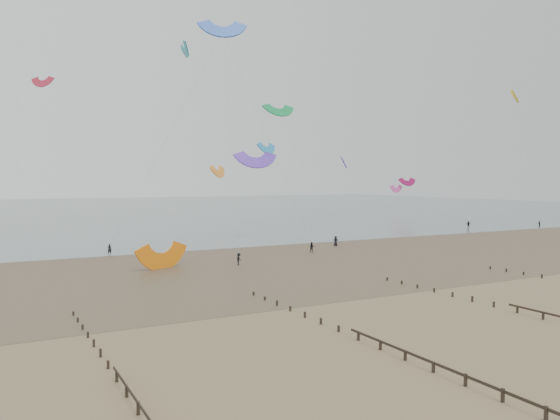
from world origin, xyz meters
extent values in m
plane|color=brown|center=(0.00, 0.00, 0.00)|extent=(500.00, 500.00, 0.00)
plane|color=#475654|center=(0.00, 200.00, 0.03)|extent=(500.00, 500.00, 0.00)
plane|color=#473A28|center=(0.00, 35.00, 0.01)|extent=(500.00, 500.00, 0.00)
ellipsoid|color=slate|center=(-18.00, 22.00, 0.01)|extent=(23.60, 14.36, 0.01)
ellipsoid|color=slate|center=(12.00, 38.00, 0.01)|extent=(33.64, 18.32, 0.01)
ellipsoid|color=slate|center=(45.00, 30.00, 0.01)|extent=(19.65, 13.67, 0.01)
cube|color=black|center=(-32.00, -11.68, 0.31)|extent=(0.16, 0.16, 0.71)
cube|color=black|center=(-32.00, -9.05, 0.29)|extent=(0.16, 0.16, 0.68)
cube|color=black|center=(-32.00, -6.42, 0.28)|extent=(0.16, 0.16, 0.65)
cube|color=black|center=(-32.00, -3.79, 0.26)|extent=(0.16, 0.16, 0.62)
cube|color=black|center=(-32.00, -1.16, 0.25)|extent=(0.16, 0.16, 0.59)
cube|color=black|center=(-32.00, 1.47, 0.23)|extent=(0.16, 0.16, 0.57)
cube|color=black|center=(-32.00, 4.11, 0.22)|extent=(0.16, 0.16, 0.54)
cube|color=black|center=(-32.00, 6.74, 0.20)|extent=(0.16, 0.16, 0.51)
cube|color=black|center=(-32.00, 9.37, 0.19)|extent=(0.16, 0.16, 0.48)
cube|color=black|center=(-32.00, 12.00, 0.17)|extent=(0.16, 0.16, 0.45)
cube|color=black|center=(-14.00, -22.21, 0.36)|extent=(0.16, 0.16, 0.83)
cube|color=black|center=(-14.00, -19.58, 0.35)|extent=(0.16, 0.16, 0.80)
cube|color=black|center=(-14.00, -16.95, 0.33)|extent=(0.16, 0.16, 0.77)
cube|color=black|center=(-14.00, -14.32, 0.32)|extent=(0.16, 0.16, 0.74)
cube|color=black|center=(-14.00, -11.68, 0.31)|extent=(0.16, 0.16, 0.71)
cube|color=black|center=(-14.00, -9.05, 0.29)|extent=(0.16, 0.16, 0.68)
cube|color=black|center=(-14.00, -6.42, 0.28)|extent=(0.16, 0.16, 0.65)
cube|color=black|center=(-14.00, -3.79, 0.26)|extent=(0.16, 0.16, 0.62)
cube|color=black|center=(-14.00, -1.16, 0.25)|extent=(0.16, 0.16, 0.59)
cube|color=black|center=(-14.00, 1.47, 0.23)|extent=(0.16, 0.16, 0.57)
cube|color=black|center=(-14.00, 4.11, 0.22)|extent=(0.16, 0.16, 0.54)
cube|color=black|center=(-14.00, 6.74, 0.20)|extent=(0.16, 0.16, 0.51)
cube|color=black|center=(-14.00, 9.37, 0.19)|extent=(0.16, 0.16, 0.48)
cube|color=black|center=(-14.00, 12.00, 0.17)|extent=(0.16, 0.16, 0.45)
cube|color=black|center=(-14.00, -21.75, 0.62)|extent=(0.06, 32.50, 0.18)
cube|color=black|center=(4.00, -9.05, 0.29)|extent=(0.16, 0.16, 0.68)
cube|color=black|center=(4.00, -6.42, 0.28)|extent=(0.16, 0.16, 0.65)
cube|color=black|center=(4.00, -3.79, 0.26)|extent=(0.16, 0.16, 0.62)
cube|color=black|center=(4.00, -1.16, 0.25)|extent=(0.16, 0.16, 0.59)
cube|color=black|center=(4.00, 1.47, 0.23)|extent=(0.16, 0.16, 0.57)
cube|color=black|center=(4.00, 4.11, 0.22)|extent=(0.16, 0.16, 0.54)
cube|color=black|center=(4.00, 6.74, 0.20)|extent=(0.16, 0.16, 0.51)
cube|color=black|center=(4.00, 9.37, 0.19)|extent=(0.16, 0.16, 0.48)
cube|color=black|center=(4.00, 12.00, 0.17)|extent=(0.16, 0.16, 0.45)
cube|color=black|center=(22.00, 4.11, 0.22)|extent=(0.16, 0.16, 0.54)
cube|color=black|center=(22.00, 6.74, 0.20)|extent=(0.16, 0.16, 0.51)
cube|color=black|center=(22.00, 9.37, 0.19)|extent=(0.16, 0.16, 0.48)
cube|color=black|center=(22.00, 12.00, 0.17)|extent=(0.16, 0.16, 0.45)
imported|color=black|center=(-21.03, 51.89, 0.89)|extent=(0.75, 0.60, 1.77)
imported|color=black|center=(9.53, 38.28, 0.90)|extent=(1.06, 0.96, 1.80)
imported|color=black|center=(70.89, 60.71, 0.85)|extent=(1.62, 0.68, 1.70)
imported|color=black|center=(18.37, 44.19, 0.93)|extent=(1.06, 1.06, 1.87)
imported|color=black|center=(-6.85, 31.81, 0.87)|extent=(1.26, 1.26, 1.75)
imported|color=black|center=(88.59, 53.20, 0.78)|extent=(0.90, 0.95, 1.56)
camera|label=1|loc=(-38.70, -39.53, 12.17)|focal=35.00mm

